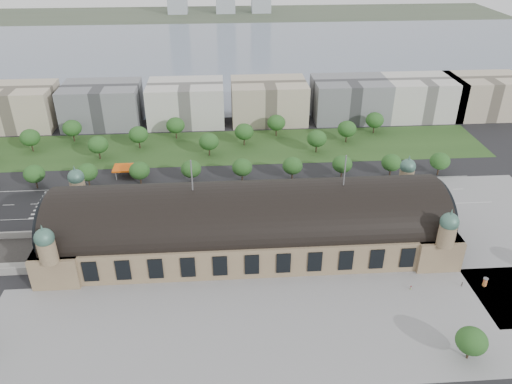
{
  "coord_description": "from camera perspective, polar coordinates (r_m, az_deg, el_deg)",
  "views": [
    {
      "loc": [
        -8.27,
        -157.63,
        113.23
      ],
      "look_at": [
        4.07,
        17.34,
        14.0
      ],
      "focal_mm": 35.0,
      "sensor_mm": 36.0,
      "label": 1
    }
  ],
  "objects": [
    {
      "name": "station",
      "position": [
        188.46,
        -0.86,
        -3.62
      ],
      "size": [
        150.0,
        48.4,
        44.3
      ],
      "color": "#8D7757",
      "rests_on": "ground"
    },
    {
      "name": "tree_row_5",
      "position": [
        235.86,
        -1.6,
        2.83
      ],
      "size": [
        9.6,
        9.6,
        11.52
      ],
      "color": "#2D2116",
      "rests_on": "ground"
    },
    {
      "name": "tree_belt_4",
      "position": [
        277.45,
        -13.29,
        6.41
      ],
      "size": [
        10.4,
        10.4,
        12.48
      ],
      "color": "#2D2116",
      "rests_on": "ground"
    },
    {
      "name": "road_slab",
      "position": [
        226.34,
        -6.46,
        -0.73
      ],
      "size": [
        260.0,
        26.0,
        0.1
      ],
      "primitive_type": "cube",
      "color": "black",
      "rests_on": "ground"
    },
    {
      "name": "tree_row_2",
      "position": [
        244.18,
        -18.74,
        2.15
      ],
      "size": [
        9.6,
        9.6,
        11.52
      ],
      "color": "#2D2116",
      "rests_on": "ground"
    },
    {
      "name": "tree_belt_2",
      "position": [
        296.82,
        -20.28,
        6.87
      ],
      "size": [
        10.4,
        10.4,
        12.48
      ],
      "color": "#2D2116",
      "rests_on": "ground"
    },
    {
      "name": "tree_belt_9",
      "position": [
        267.2,
        6.97,
        6.09
      ],
      "size": [
        10.4,
        10.4,
        12.48
      ],
      "color": "#2D2116",
      "rests_on": "ground"
    },
    {
      "name": "traffic_car_4",
      "position": [
        220.72,
        -1.98,
        -1.17
      ],
      "size": [
        4.4,
        2.07,
        1.45
      ],
      "primitive_type": "imported",
      "rotation": [
        0.0,
        0.0,
        -1.66
      ],
      "color": "#1A1C4B",
      "rests_on": "ground"
    },
    {
      "name": "tree_belt_10",
      "position": [
        282.04,
        10.36,
        7.11
      ],
      "size": [
        10.4,
        10.4,
        12.48
      ],
      "color": "#2D2116",
      "rests_on": "ground"
    },
    {
      "name": "parked_car_4",
      "position": [
        215.1,
        -7.7,
        -2.34
      ],
      "size": [
        4.56,
        3.47,
        1.44
      ],
      "primitive_type": "imported",
      "rotation": [
        0.0,
        0.0,
        -1.06
      ],
      "color": "white",
      "rests_on": "ground"
    },
    {
      "name": "traffic_car_3",
      "position": [
        225.75,
        -4.62,
        -0.5
      ],
      "size": [
        5.14,
        2.19,
        1.48
      ],
      "primitive_type": "imported",
      "rotation": [
        0.0,
        0.0,
        1.59
      ],
      "color": "maroon",
      "rests_on": "ground"
    },
    {
      "name": "ground",
      "position": [
        194.26,
        -0.84,
        -6.16
      ],
      "size": [
        900.0,
        900.0,
        0.0
      ],
      "primitive_type": "plane",
      "color": "black",
      "rests_on": "ground"
    },
    {
      "name": "traffic_car_2",
      "position": [
        224.43,
        -18.33,
        -2.26
      ],
      "size": [
        5.13,
        2.43,
        1.42
      ],
      "primitive_type": "imported",
      "rotation": [
        0.0,
        0.0,
        -1.59
      ],
      "color": "black",
      "rests_on": "ground"
    },
    {
      "name": "parked_car_5",
      "position": [
        217.8,
        -13.49,
        -2.49
      ],
      "size": [
        6.42,
        4.8,
        1.62
      ],
      "primitive_type": "imported",
      "rotation": [
        0.0,
        0.0,
        -1.16
      ],
      "color": "gray",
      "rests_on": "ground"
    },
    {
      "name": "advertising_column",
      "position": [
        191.55,
        24.71,
        -9.32
      ],
      "size": [
        1.71,
        1.71,
        3.25
      ],
      "color": "#E13938",
      "rests_on": "ground"
    },
    {
      "name": "bus_east",
      "position": [
        221.1,
        9.15,
        -1.25
      ],
      "size": [
        11.46,
        2.97,
        3.17
      ],
      "primitive_type": "imported",
      "rotation": [
        0.0,
        0.0,
        1.6
      ],
      "color": "beige",
      "rests_on": "ground"
    },
    {
      "name": "tree_plaza_s",
      "position": [
        159.75,
        23.42,
        -15.36
      ],
      "size": [
        9.0,
        9.0,
        10.64
      ],
      "color": "#2D2116",
      "rests_on": "ground"
    },
    {
      "name": "tree_row_6",
      "position": [
        237.91,
        4.19,
        3.01
      ],
      "size": [
        9.6,
        9.6,
        11.52
      ],
      "color": "#2D2116",
      "rests_on": "ground"
    },
    {
      "name": "grass_belt",
      "position": [
        275.11,
        -5.1,
        5.07
      ],
      "size": [
        300.0,
        45.0,
        0.1
      ],
      "primitive_type": "cube",
      "color": "#26461C",
      "rests_on": "ground"
    },
    {
      "name": "tree_belt_11",
      "position": [
        297.85,
        13.42,
        8.0
      ],
      "size": [
        10.4,
        10.4,
        12.48
      ],
      "color": "#2D2116",
      "rests_on": "ground"
    },
    {
      "name": "office_4",
      "position": [
        309.06,
        1.46,
        10.37
      ],
      "size": [
        45.0,
        32.0,
        24.0
      ],
      "primitive_type": "cube",
      "color": "#BBAC93",
      "rests_on": "ground"
    },
    {
      "name": "tree_row_8",
      "position": [
        249.01,
        15.22,
        3.26
      ],
      "size": [
        9.6,
        9.6,
        11.52
      ],
      "color": "#2D2116",
      "rests_on": "ground"
    },
    {
      "name": "office_3",
      "position": [
        308.53,
        -7.97,
        10.06
      ],
      "size": [
        45.0,
        32.0,
        24.0
      ],
      "primitive_type": "cube",
      "color": "beige",
      "rests_on": "ground"
    },
    {
      "name": "tree_belt_1",
      "position": [
        292.3,
        -24.42,
        5.69
      ],
      "size": [
        10.4,
        10.4,
        12.48
      ],
      "color": "#2D2116",
      "rests_on": "ground"
    },
    {
      "name": "tree_row_1",
      "position": [
        251.51,
        -24.02,
        1.9
      ],
      "size": [
        9.6,
        9.6,
        11.52
      ],
      "color": "#2D2116",
      "rests_on": "ground"
    },
    {
      "name": "parked_car_1",
      "position": [
        224.54,
        -20.64,
        -2.68
      ],
      "size": [
        5.8,
        4.47,
        1.46
      ],
      "primitive_type": "imported",
      "rotation": [
        0.0,
        0.0,
        -1.12
      ],
      "color": "maroon",
      "rests_on": "ground"
    },
    {
      "name": "far_shore",
      "position": [
        665.39,
        -3.46,
        19.65
      ],
      "size": [
        700.0,
        120.0,
        0.14
      ],
      "primitive_type": "cube",
      "color": "#44513D",
      "rests_on": "ground"
    },
    {
      "name": "tree_belt_8",
      "position": [
        286.38,
        2.34,
        7.92
      ],
      "size": [
        10.4,
        10.4,
        12.48
      ],
      "color": "#2D2116",
      "rests_on": "ground"
    },
    {
      "name": "plaza_east",
      "position": [
        223.72,
        26.61,
        -4.43
      ],
      "size": [
        56.0,
        100.0,
        0.12
      ],
      "primitive_type": "cube",
      "color": "gray",
      "rests_on": "ground"
    },
    {
      "name": "parked_car_2",
      "position": [
        214.79,
        -14.09,
        -3.07
      ],
      "size": [
        5.75,
        4.52,
        1.56
      ],
      "primitive_type": "imported",
      "rotation": [
        0.0,
        0.0,
        -1.06
      ],
      "color": "#181742",
      "rests_on": "ground"
    },
    {
      "name": "plaza_south",
      "position": [
        161.46,
        3.76,
        -15.12
      ],
      "size": [
        190.0,
        48.0,
        0.12
      ],
      "primitive_type": "cube",
      "color": "gray",
      "rests_on": "ground"
    },
    {
      "name": "tree_belt_6",
      "position": [
        262.73,
        -5.41,
        5.76
      ],
      "size": [
        10.4,
        10.4,
        12.48
      ],
      "color": "#2D2116",
      "rests_on": "ground"
    },
    {
      "name": "tree_belt_7",
      "position": [
        273.89,
        -1.38,
        6.9
      ],
      "size": [
        10.4,
        10.4,
        12.48
      ],
      "color": "#2D2116",
      "rests_on": "ground"
    },
    {
      "name": "tree_row_7",
      "position": [
        242.34,
        9.83,
        3.15
      ],
      "size": [
        9.6,
        9.6,
        11.52
      ],
      "color": "#2D2116",
      "rests_on": "ground"
    },
    {
      "name": "office_7",
      "position": [
        348.39,
        24.52,
        9.97
      ],
      "size": [
        45.0,
        32.0,
        24.0
      ],
      "primitive_type": "cube",
      "color": "#BBAC93",
      "rests_on": "ground"
    },
    {
      "name": "office_1",
      "position": [
        330.96,
        -25.7,
        8.76
      ],
      "size": [
        45.0,
        32.0,
        24.0
      ],
      "primitive_type": "cube",
      "color": "#BBAC93",
      "rests_on": "ground"
    },
    {
      "name": "tree_row_3",
      "position": [
        239.04,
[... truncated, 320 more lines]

